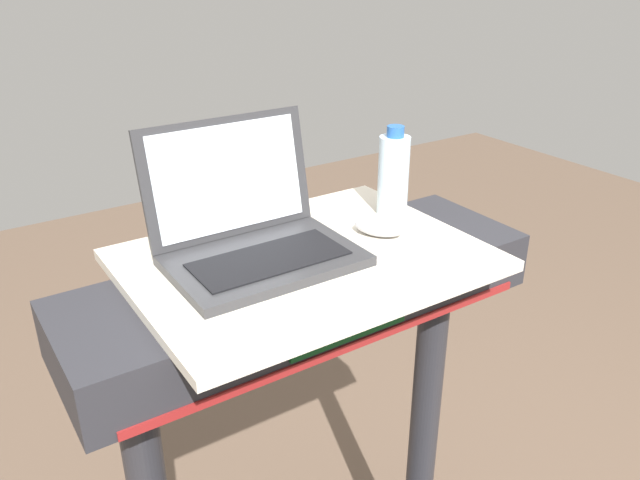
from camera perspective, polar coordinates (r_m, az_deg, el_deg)
name	(u,v)px	position (r m, az deg, el deg)	size (l,w,h in m)	color
desk_board	(305,260)	(1.17, -1.35, -1.80)	(0.63, 0.47, 0.02)	beige
laptop	(252,232)	(1.15, -6.03, 0.70)	(0.33, 0.27, 0.23)	#2D2D30
computer_mouse	(379,227)	(1.25, 5.30, 1.20)	(0.06, 0.10, 0.03)	#B2B2B7
water_bottle	(393,174)	(1.33, 6.55, 5.84)	(0.06, 0.06, 0.19)	silver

